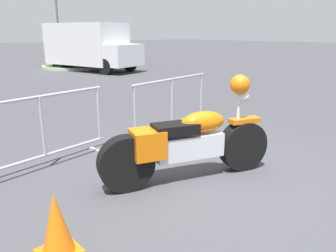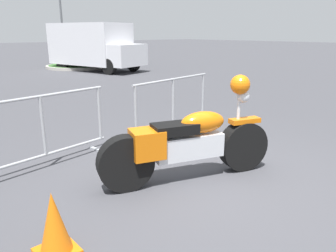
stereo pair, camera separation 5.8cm
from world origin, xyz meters
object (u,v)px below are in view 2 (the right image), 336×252
(street_lamp, at_px, (60,0))
(pedestrian, at_px, (56,49))
(crowd_barrier_near, at_px, (43,131))
(delivery_van, at_px, (93,45))
(crowd_barrier_far, at_px, (173,105))
(traffic_cone, at_px, (54,224))
(motorcycle, at_px, (189,142))

(street_lamp, bearing_deg, pedestrian, -174.88)
(crowd_barrier_near, distance_m, delivery_van, 12.61)
(crowd_barrier_far, xyz_separation_m, pedestrian, (4.44, 15.05, 0.37))
(traffic_cone, bearing_deg, crowd_barrier_near, 69.60)
(crowd_barrier_near, relative_size, delivery_van, 0.39)
(crowd_barrier_near, bearing_deg, traffic_cone, -110.40)
(crowd_barrier_far, height_order, pedestrian, pedestrian)
(crowd_barrier_far, xyz_separation_m, street_lamp, (4.94, 15.09, 3.16))
(pedestrian, distance_m, street_lamp, 2.84)
(traffic_cone, bearing_deg, motorcycle, 8.29)
(crowd_barrier_far, distance_m, street_lamp, 16.19)
(pedestrian, bearing_deg, traffic_cone, -57.32)
(crowd_barrier_near, xyz_separation_m, street_lamp, (7.45, 15.09, 3.16))
(crowd_barrier_near, distance_m, street_lamp, 17.13)
(crowd_barrier_far, xyz_separation_m, delivery_van, (4.38, 10.54, 0.69))
(crowd_barrier_near, relative_size, pedestrian, 1.22)
(delivery_van, height_order, traffic_cone, delivery_van)
(motorcycle, relative_size, pedestrian, 1.37)
(motorcycle, distance_m, street_lamp, 18.12)
(crowd_barrier_far, bearing_deg, traffic_cone, -149.14)
(motorcycle, distance_m, crowd_barrier_far, 2.06)
(crowd_barrier_near, bearing_deg, street_lamp, 63.74)
(delivery_van, height_order, street_lamp, street_lamp)
(motorcycle, height_order, delivery_van, delivery_van)
(motorcycle, relative_size, street_lamp, 0.41)
(motorcycle, relative_size, delivery_van, 0.44)
(motorcycle, xyz_separation_m, crowd_barrier_near, (-1.25, 1.64, 0.03))
(crowd_barrier_near, bearing_deg, crowd_barrier_far, 0.00)
(delivery_van, bearing_deg, traffic_cone, -44.71)
(motorcycle, xyz_separation_m, crowd_barrier_far, (1.25, 1.64, 0.03))
(crowd_barrier_far, relative_size, delivery_van, 0.39)
(delivery_van, bearing_deg, pedestrian, 165.90)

